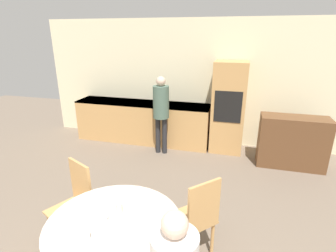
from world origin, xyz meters
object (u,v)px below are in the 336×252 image
Objects in this scene: dining_table at (116,243)px; chair_far_right at (198,216)px; cup at (119,208)px; bowl_near at (99,218)px; oven_unit at (228,108)px; person_standing at (161,107)px; bowl_centre at (130,248)px; sideboard at (292,142)px; chair_far_left at (75,200)px.

chair_far_right reaches higher than dining_table.
cup is (-0.66, -0.41, 0.27)m from chair_far_right.
bowl_near is at bearing -126.61° from cup.
oven_unit is 3.64m from bowl_near.
bowl_centre is (0.73, -3.26, -0.18)m from person_standing.
oven_unit is at bearing -139.16° from chair_far_right.
oven_unit is 1.54× the size of dining_table.
dining_table is 8.65× the size of bowl_centre.
sideboard is 3.55m from cup.
chair_far_left is (-1.49, -3.04, -0.36)m from oven_unit.
chair_far_right is at bearing 63.87° from bowl_centre.
bowl_near is (-0.78, -0.57, 0.25)m from chair_far_right.
sideboard is at bearing 57.76° from dining_table.
chair_far_left is at bearing 140.58° from bowl_near.
oven_unit is at bearing 159.91° from sideboard.
sideboard reaches higher than bowl_near.
chair_far_right is 0.83m from cup.
person_standing is at bearing -112.18° from chair_far_right.
dining_table is 0.31m from cup.
cup is 0.67× the size of bowl_centre.
dining_table is 1.21× the size of chair_far_right.
bowl_near is at bearing -10.46° from chair_far_right.
chair_far_left is at bearing -43.02° from chair_far_right.
chair_far_left is 0.63× the size of person_standing.
chair_far_right is (0.65, 0.55, 0.01)m from dining_table.
cup is (-0.78, -3.37, -0.10)m from oven_unit.
person_standing is at bearing 102.66° from bowl_centre.
oven_unit reaches higher than bowl_near.
sideboard is at bearing 56.41° from cup.
chair_far_left is (-2.66, -2.62, 0.07)m from sideboard.
dining_table is at bearing 135.66° from bowl_centre.
person_standing reaches higher than bowl_centre.
person_standing is at bearing 99.17° from cup.
sideboard is 0.74× the size of person_standing.
chair_far_left is 2.59m from person_standing.
person_standing is (-2.42, -0.07, 0.49)m from sideboard.
oven_unit is 3.41m from chair_far_left.
bowl_near is at bearing -83.48° from person_standing.
chair_far_right is (-1.29, -2.53, 0.07)m from sideboard.
sideboard is 12.51× the size of cup.
cup is at bearing -123.59° from sideboard.
person_standing is 11.43× the size of bowl_centre.
person_standing is 16.93× the size of cup.
person_standing is 2.91m from cup.
sideboard is 1.18× the size of chair_far_left.
sideboard is 3.74m from bowl_centre.
sideboard is 3.64m from dining_table.
bowl_near reaches higher than bowl_centre.
cup is 0.59× the size of bowl_near.
chair_far_right is 6.24× the size of bowl_near.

